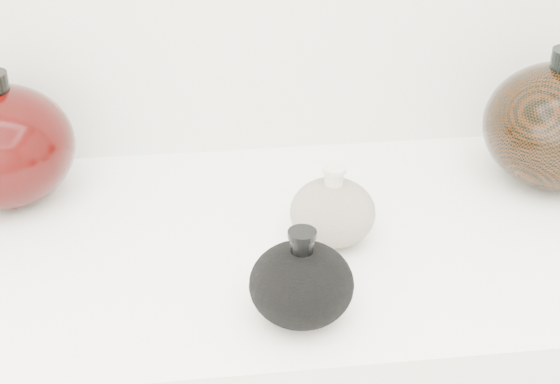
{
  "coord_description": "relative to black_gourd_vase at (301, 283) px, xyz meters",
  "views": [
    {
      "loc": [
        -0.12,
        0.12,
        1.45
      ],
      "look_at": [
        -0.02,
        0.92,
        0.98
      ],
      "focal_mm": 50.0,
      "sensor_mm": 36.0,
      "label": 1
    }
  ],
  "objects": [
    {
      "name": "black_gourd_vase",
      "position": [
        0.0,
        0.0,
        0.0
      ],
      "size": [
        0.13,
        0.13,
        0.11
      ],
      "color": "black",
      "rests_on": "display_counter"
    },
    {
      "name": "right_round_pot",
      "position": [
        0.4,
        0.26,
        0.04
      ],
      "size": [
        0.22,
        0.22,
        0.2
      ],
      "color": "black",
      "rests_on": "display_counter"
    },
    {
      "name": "cream_gourd_vase",
      "position": [
        0.06,
        0.15,
        -0.0
      ],
      "size": [
        0.13,
        0.13,
        0.11
      ],
      "color": "beige",
      "rests_on": "display_counter"
    },
    {
      "name": "left_round_pot",
      "position": [
        -0.36,
        0.3,
        0.04
      ],
      "size": [
        0.21,
        0.21,
        0.19
      ],
      "color": "black",
      "rests_on": "display_counter"
    }
  ]
}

